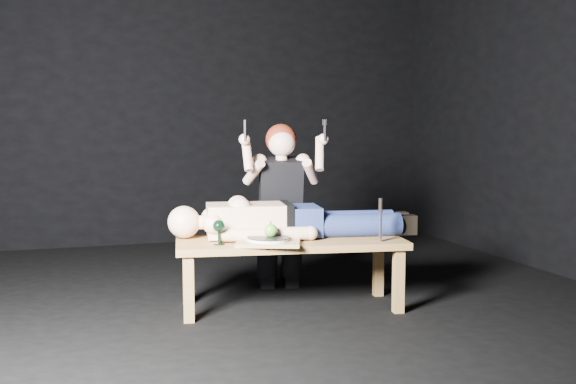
{
  "coord_description": "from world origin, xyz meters",
  "views": [
    {
      "loc": [
        -1.15,
        -4.31,
        1.17
      ],
      "look_at": [
        0.18,
        -0.18,
        0.75
      ],
      "focal_mm": 42.25,
      "sensor_mm": 36.0,
      "label": 1
    }
  ],
  "objects_px": {
    "carving_knife": "(380,220)",
    "serving_tray": "(268,243)",
    "table": "(290,274)",
    "kneeling_woman": "(280,205)",
    "lying_man": "(294,216)",
    "goblet": "(219,232)"
  },
  "relations": [
    {
      "from": "carving_knife",
      "to": "serving_tray",
      "type": "bearing_deg",
      "value": 179.4
    },
    {
      "from": "table",
      "to": "kneeling_woman",
      "type": "height_order",
      "value": "kneeling_woman"
    },
    {
      "from": "table",
      "to": "serving_tray",
      "type": "distance_m",
      "value": 0.33
    },
    {
      "from": "lying_man",
      "to": "goblet",
      "type": "height_order",
      "value": "lying_man"
    },
    {
      "from": "goblet",
      "to": "carving_knife",
      "type": "xyz_separation_m",
      "value": [
        0.99,
        -0.2,
        0.06
      ]
    },
    {
      "from": "table",
      "to": "carving_knife",
      "type": "height_order",
      "value": "carving_knife"
    },
    {
      "from": "serving_tray",
      "to": "goblet",
      "type": "distance_m",
      "value": 0.31
    },
    {
      "from": "lying_man",
      "to": "goblet",
      "type": "xyz_separation_m",
      "value": [
        -0.54,
        -0.18,
        -0.06
      ]
    },
    {
      "from": "table",
      "to": "goblet",
      "type": "bearing_deg",
      "value": -164.45
    },
    {
      "from": "goblet",
      "to": "kneeling_woman",
      "type": "bearing_deg",
      "value": 45.54
    },
    {
      "from": "kneeling_woman",
      "to": "serving_tray",
      "type": "bearing_deg",
      "value": -101.92
    },
    {
      "from": "table",
      "to": "carving_knife",
      "type": "relative_size",
      "value": 5.3
    },
    {
      "from": "lying_man",
      "to": "kneeling_woman",
      "type": "height_order",
      "value": "kneeling_woman"
    },
    {
      "from": "kneeling_woman",
      "to": "carving_knife",
      "type": "xyz_separation_m",
      "value": [
        0.42,
        -0.78,
        -0.02
      ]
    },
    {
      "from": "serving_tray",
      "to": "carving_knife",
      "type": "bearing_deg",
      "value": -9.26
    },
    {
      "from": "goblet",
      "to": "carving_knife",
      "type": "distance_m",
      "value": 1.01
    },
    {
      "from": "lying_man",
      "to": "goblet",
      "type": "bearing_deg",
      "value": -153.38
    },
    {
      "from": "table",
      "to": "kneeling_woman",
      "type": "distance_m",
      "value": 0.65
    },
    {
      "from": "table",
      "to": "goblet",
      "type": "distance_m",
      "value": 0.57
    },
    {
      "from": "table",
      "to": "serving_tray",
      "type": "xyz_separation_m",
      "value": [
        -0.19,
        -0.14,
        0.24
      ]
    },
    {
      "from": "lying_man",
      "to": "goblet",
      "type": "relative_size",
      "value": 9.6
    },
    {
      "from": "serving_tray",
      "to": "carving_knife",
      "type": "distance_m",
      "value": 0.72
    }
  ]
}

